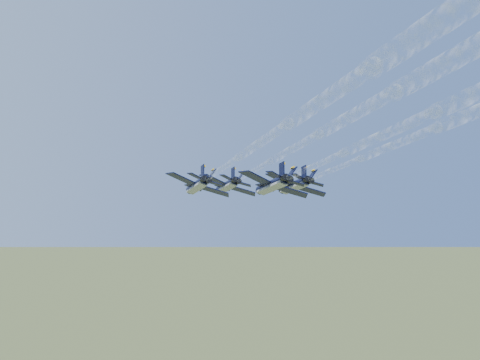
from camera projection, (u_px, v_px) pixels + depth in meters
jet_lead at (227, 186)px, 126.50m from camera, size 11.35×16.36×5.28m
jet_left at (197, 185)px, 113.25m from camera, size 11.35×16.36×5.28m
jet_right at (294, 185)px, 117.59m from camera, size 11.35×16.36×5.28m
jet_slot at (272, 185)px, 102.43m from camera, size 11.35×16.36×5.28m
smoke_trail_lead at (427, 182)px, 55.64m from camera, size 41.01×91.21×3.27m
smoke_trail_left at (410, 180)px, 42.40m from camera, size 41.01×91.21×3.27m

